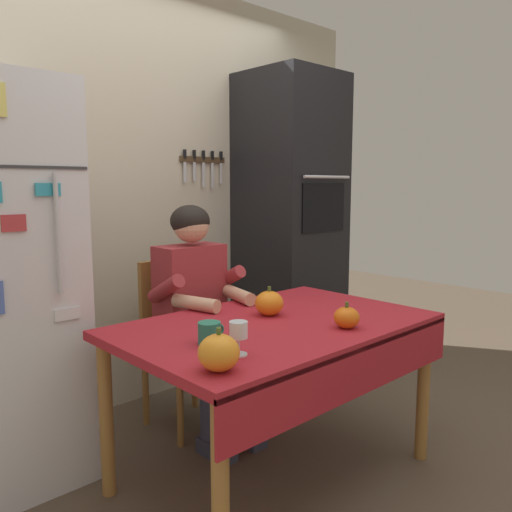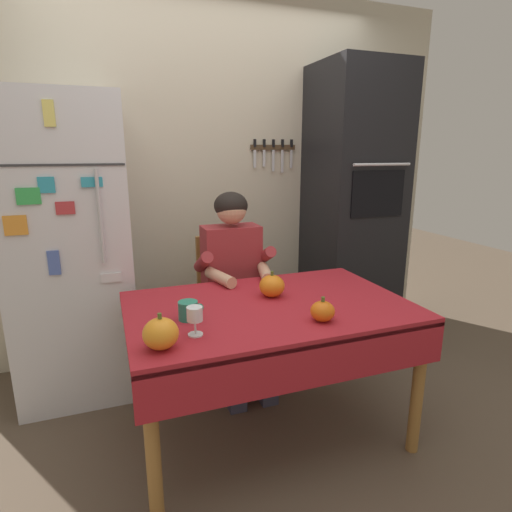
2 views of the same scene
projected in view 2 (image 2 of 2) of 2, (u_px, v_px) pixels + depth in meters
The scene contains 12 objects.
ground_plane at pixel (275, 442), 2.18m from camera, with size 10.00×10.00×0.00m, color brown.
back_wall_assembly at pixel (213, 177), 3.11m from camera, with size 3.70×0.13×2.60m.
refrigerator at pixel (71, 251), 2.51m from camera, with size 0.68×0.71×1.80m.
wall_oven at pixel (352, 210), 3.18m from camera, with size 0.60×0.64×2.10m.
dining_table at pixel (270, 321), 2.09m from camera, with size 1.40×0.90×0.74m.
chair_behind_person at pixel (227, 297), 2.85m from camera, with size 0.40×0.40×0.93m.
seated_person at pixel (235, 273), 2.62m from camera, with size 0.47×0.55×1.25m.
coffee_mug at pixel (188, 310), 1.89m from camera, with size 0.12×0.09×0.09m.
wine_glass at pixel (195, 316), 1.71m from camera, with size 0.07×0.07×0.13m.
pumpkin_large at pixel (161, 334), 1.60m from camera, with size 0.14×0.14×0.15m.
pumpkin_medium at pixel (272, 286), 2.18m from camera, with size 0.13×0.13×0.14m.
pumpkin_small at pixel (323, 311), 1.87m from camera, with size 0.11×0.11×0.11m.
Camera 2 is at (-0.74, -1.72, 1.49)m, focal length 29.08 mm.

